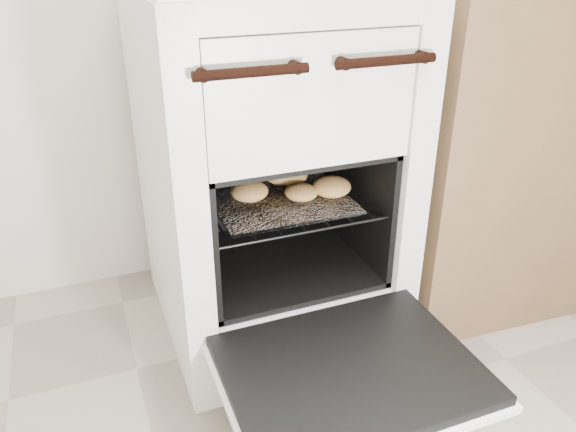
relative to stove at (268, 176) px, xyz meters
name	(u,v)px	position (x,y,z in m)	size (l,w,h in m)	color
stove	(268,176)	(0.00, 0.00, 0.00)	(0.64, 0.72, 0.99)	white
oven_door	(350,372)	(0.00, -0.54, -0.27)	(0.58, 0.45, 0.04)	black
oven_rack	(277,198)	(0.00, -0.07, -0.04)	(0.47, 0.45, 0.01)	black
foil_sheet	(279,199)	(0.00, -0.09, -0.03)	(0.36, 0.32, 0.01)	white
baked_rolls	(291,183)	(0.05, -0.06, 0.00)	(0.36, 0.27, 0.05)	tan
counter	(519,139)	(0.88, -0.02, 0.01)	(0.99, 0.66, 0.99)	brown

